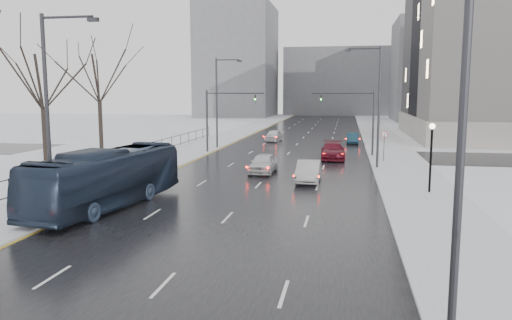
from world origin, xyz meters
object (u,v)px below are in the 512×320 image
Objects in this scene: streetlight_l_far at (219,98)px; streetlight_r_near at (452,125)px; tree_park_e at (102,156)px; no_uturn_sign at (384,137)px; streetlight_l_near at (51,107)px; lamppost_r_mid at (431,148)px; sedan_right_near at (309,171)px; sedan_center_near at (263,163)px; sedan_center_far at (274,135)px; tree_park_d at (47,171)px; bus at (108,178)px; sedan_right_far at (333,151)px; streetlight_r_mid at (376,101)px; mast_signal_left at (217,114)px; sedan_right_distant at (353,138)px; mast_signal_right at (362,115)px.

streetlight_r_near is at bearing -68.75° from streetlight_l_far.
no_uturn_sign is (27.40, 0.00, 2.30)m from tree_park_e.
streetlight_l_near is (-16.33, 10.00, 0.00)m from streetlight_r_near.
tree_park_e reaches higher than no_uturn_sign.
sedan_right_near is at bearing 159.50° from lamppost_r_mid.
sedan_right_near is (3.77, -3.29, -0.01)m from sedan_center_near.
no_uturn_sign reaches higher than sedan_center_far.
tree_park_d reaches higher than bus.
streetlight_l_far is at bearing 149.76° from sedan_right_far.
bus is at bearing -120.14° from sedan_right_far.
sedan_right_near is 12.44m from sedan_right_far.
tree_park_e is 1.35× the size of streetlight_r_near.
lamppost_r_mid is 19.31m from bus.
lamppost_r_mid is (2.83, -10.00, -2.67)m from streetlight_r_mid.
streetlight_l_far reaches higher than sedan_right_near.
tree_park_d is 1.92× the size of mast_signal_left.
lamppost_r_mid is 1.07× the size of sedan_right_distant.
mast_signal_right is at bearing 59.25° from sedan_center_near.
no_uturn_sign is at bearing -24.73° from streetlight_l_far.
mast_signal_left reaches higher than lamppost_r_mid.
sedan_center_near is at bearing -123.50° from mast_signal_right.
mast_signal_left is 17.10m from no_uturn_sign.
bus reaches higher than sedan_right_distant.
no_uturn_sign is 21.33m from sedan_center_far.
tree_park_d is 21.17m from streetlight_l_far.
mast_signal_left is at bearing 98.50° from bus.
sedan_right_distant is (13.93, 12.06, -3.41)m from mast_signal_left.
tree_park_e is 26.16m from mast_signal_right.
streetlight_l_near is 28.71m from sedan_right_far.
no_uturn_sign is at bearing 61.82° from sedan_right_near.
streetlight_r_mid is (25.97, 6.00, 5.62)m from tree_park_d.
streetlight_r_mid reaches higher than tree_park_e.
streetlight_r_mid is at bearing -104.48° from no_uturn_sign.
sedan_right_near is (-4.05, -15.11, -3.31)m from mast_signal_right.
streetlight_r_mid is at bearing -58.43° from sedan_right_far.
lamppost_r_mid is at bearing -78.46° from mast_signal_right.
streetlight_r_mid reaches higher than sedan_right_near.
tree_park_e reaches higher than mast_signal_left.
streetlight_l_far reaches higher than tree_park_d.
sedan_center_near is (6.50, 13.05, -0.85)m from bus.
no_uturn_sign is at bearing -13.60° from mast_signal_left.
streetlight_r_mid is at bearing -27.31° from mast_signal_left.
lamppost_r_mid is 25.71m from mast_signal_left.
no_uturn_sign reaches higher than sedan_right_near.
sedan_center_near is at bearing 151.76° from lamppost_r_mid.
lamppost_r_mid is 0.79× the size of sedan_right_far.
lamppost_r_mid is 13.23m from sedan_center_near.
streetlight_l_near is at bearing -131.70° from sedan_right_near.
sedan_right_far is (-3.55, 5.26, -4.79)m from streetlight_r_mid.
streetlight_l_far is at bearing 120.80° from sedan_right_near.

